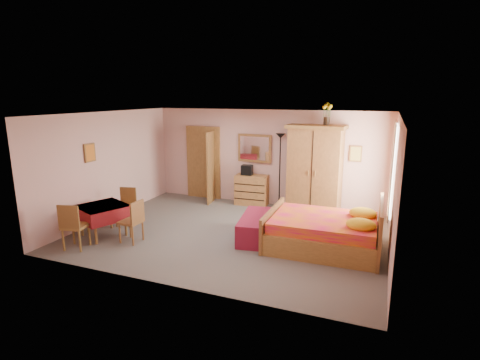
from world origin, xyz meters
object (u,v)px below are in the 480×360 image
at_px(stereo, 247,170).
at_px(wardrobe, 315,170).
at_px(chair_south, 75,226).
at_px(sunflower_vase, 327,114).
at_px(chair_north, 126,207).
at_px(chair_east, 131,221).
at_px(dining_table, 103,221).
at_px(bench, 254,227).
at_px(floor_lamp, 280,171).
at_px(chest_of_drawers, 252,190).
at_px(bed, 324,223).
at_px(wall_mirror, 255,148).
at_px(chair_west, 76,213).

height_order(stereo, wardrobe, wardrobe).
distance_m(stereo, chair_south, 4.63).
height_order(sunflower_vase, chair_north, sunflower_vase).
height_order(chair_north, chair_east, chair_east).
bearing_deg(chair_east, dining_table, 87.36).
relative_size(wardrobe, bench, 1.57).
xyz_separation_m(stereo, bench, (1.02, -2.29, -0.73)).
bearing_deg(floor_lamp, sunflower_vase, -5.38).
bearing_deg(stereo, wardrobe, -1.44).
height_order(chest_of_drawers, chair_east, chair_east).
distance_m(bed, dining_table, 4.65).
height_order(wardrobe, bed, wardrobe).
bearing_deg(chair_north, stereo, -139.92).
height_order(bed, chair_north, bed).
xyz_separation_m(sunflower_vase, bed, (0.38, -2.24, -2.02)).
bearing_deg(chair_north, wall_mirror, -139.45).
distance_m(stereo, bed, 3.38).
relative_size(wall_mirror, chair_north, 1.13).
relative_size(chest_of_drawers, chair_north, 1.02).
height_order(chair_south, chair_north, chair_south).
distance_m(chest_of_drawers, chair_north, 3.42).
height_order(chair_west, chair_east, chair_west).
relative_size(dining_table, chair_west, 1.03).
bearing_deg(chair_west, chair_east, 111.71).
height_order(bed, dining_table, bed).
distance_m(wardrobe, chair_east, 4.67).
bearing_deg(sunflower_vase, floor_lamp, 174.62).
distance_m(chest_of_drawers, wardrobe, 1.86).
relative_size(stereo, wardrobe, 0.13).
relative_size(stereo, chair_west, 0.33).
bearing_deg(chair_north, bench, 174.28).
distance_m(wall_mirror, bed, 3.57).
xyz_separation_m(sunflower_vase, chair_north, (-4.12, -2.61, -2.10)).
bearing_deg(sunflower_vase, bench, -115.19).
bearing_deg(floor_lamp, stereo, -174.76).
height_order(chest_of_drawers, floor_lamp, floor_lamp).
xyz_separation_m(chair_north, chair_east, (0.76, -0.80, 0.01)).
relative_size(sunflower_vase, chair_east, 0.61).
height_order(floor_lamp, bench, floor_lamp).
bearing_deg(stereo, chair_east, -110.35).
bearing_deg(wardrobe, floor_lamp, 175.72).
relative_size(bed, chair_south, 2.33).
distance_m(chest_of_drawers, chair_west, 4.49).
distance_m(chair_north, chair_west, 1.07).
distance_m(wardrobe, chair_south, 5.69).
bearing_deg(wall_mirror, chair_east, -107.55).
xyz_separation_m(chair_north, chair_west, (-0.70, -0.81, 0.02)).
distance_m(floor_lamp, bed, 2.87).
bearing_deg(chair_south, wardrobe, 32.92).
distance_m(bench, chair_north, 3.09).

